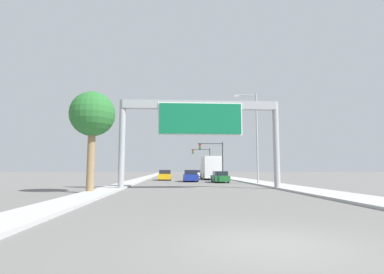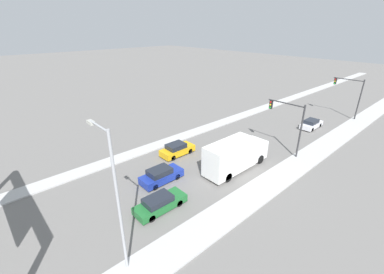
% 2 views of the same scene
% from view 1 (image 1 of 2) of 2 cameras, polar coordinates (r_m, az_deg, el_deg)
% --- Properties ---
extents(ground_plane, '(300.00, 300.00, 0.00)m').
position_cam_1_polar(ground_plane, '(7.26, 14.72, -19.23)').
color(ground_plane, slate).
extents(sidewalk_right, '(3.00, 120.00, 0.15)m').
position_cam_1_polar(sidewalk_right, '(67.48, 5.10, -7.40)').
color(sidewalk_right, '#B2B2B2').
rests_on(sidewalk_right, ground).
extents(median_strip_left, '(2.00, 120.00, 0.15)m').
position_cam_1_polar(median_strip_left, '(66.95, -7.82, -7.38)').
color(median_strip_left, '#B2B2B2').
rests_on(median_strip_left, ground).
extents(sign_gantry, '(13.41, 0.73, 7.37)m').
position_cam_1_polar(sign_gantry, '(25.05, 1.58, 3.17)').
color(sign_gantry, '#9EA0A5').
rests_on(sign_gantry, ground).
extents(car_mid_left, '(1.85, 4.32, 1.51)m').
position_cam_1_polar(car_mid_left, '(44.62, -5.16, -7.28)').
color(car_mid_left, gold).
rests_on(car_mid_left, ground).
extents(car_far_left, '(1.77, 4.68, 1.38)m').
position_cam_1_polar(car_far_left, '(37.44, 5.34, -7.60)').
color(car_far_left, '#1E662D').
rests_on(car_far_left, ground).
extents(car_near_left, '(1.84, 4.45, 1.52)m').
position_cam_1_polar(car_near_left, '(39.73, -0.29, -7.45)').
color(car_near_left, navy).
rests_on(car_near_left, ground).
extents(car_near_right, '(1.75, 4.36, 1.39)m').
position_cam_1_polar(car_near_right, '(65.90, 1.55, -6.94)').
color(car_near_right, silver).
rests_on(car_near_right, ground).
extents(truck_box_primary, '(2.48, 8.55, 3.54)m').
position_cam_1_polar(truck_box_primary, '(47.36, 3.48, -5.92)').
color(truck_box_primary, white).
rests_on(truck_box_primary, ground).
extents(traffic_light_near_intersection, '(4.67, 0.32, 6.61)m').
position_cam_1_polar(traffic_light_near_intersection, '(55.31, 4.39, -3.17)').
color(traffic_light_near_intersection, '#2D2D30').
rests_on(traffic_light_near_intersection, ground).
extents(traffic_light_mid_block, '(4.74, 0.32, 6.77)m').
position_cam_1_polar(traffic_light_mid_block, '(75.16, 2.33, -3.86)').
color(traffic_light_mid_block, '#2D2D30').
rests_on(traffic_light_mid_block, ground).
extents(palm_tree_foreground, '(3.17, 3.17, 7.13)m').
position_cam_1_polar(palm_tree_foreground, '(22.34, -18.44, 3.89)').
color(palm_tree_foreground, '#8C704C').
rests_on(palm_tree_foreground, ground).
extents(street_lamp_right, '(2.64, 0.28, 9.89)m').
position_cam_1_polar(street_lamp_right, '(33.36, 11.77, 1.08)').
color(street_lamp_right, '#9EA0A5').
rests_on(street_lamp_right, ground).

